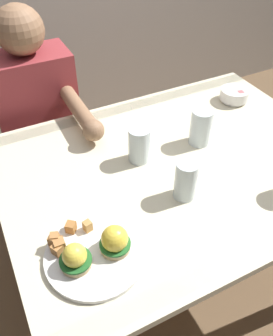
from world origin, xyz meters
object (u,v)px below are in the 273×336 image
at_px(water_glass_near, 139,146).
at_px(diner_person, 41,121).
at_px(fruit_bowl, 234,95).
at_px(water_glass_far, 201,129).
at_px(water_glass_extra, 185,182).
at_px(dining_table, 175,184).
at_px(eggs_benedict_plate, 94,251).

bearing_deg(water_glass_near, diner_person, 113.09).
bearing_deg(fruit_bowl, diner_person, 154.65).
distance_m(water_glass_near, water_glass_far, 0.24).
height_order(fruit_bowl, diner_person, diner_person).
height_order(fruit_bowl, water_glass_near, water_glass_near).
height_order(water_glass_extra, diner_person, diner_person).
xyz_separation_m(fruit_bowl, diner_person, (-0.76, 0.36, -0.12)).
bearing_deg(water_glass_far, dining_table, -154.40).
bearing_deg(water_glass_extra, water_glass_far, 46.34).
height_order(eggs_benedict_plate, water_glass_far, water_glass_far).
bearing_deg(water_glass_far, fruit_bowl, 30.40).
distance_m(eggs_benedict_plate, water_glass_near, 0.42).
distance_m(dining_table, eggs_benedict_plate, 0.47).
bearing_deg(fruit_bowl, eggs_benedict_plate, -150.69).
height_order(eggs_benedict_plate, water_glass_near, water_glass_near).
distance_m(water_glass_far, water_glass_extra, 0.28).
xyz_separation_m(fruit_bowl, water_glass_far, (-0.30, -0.17, 0.03)).
bearing_deg(diner_person, water_glass_far, -49.05).
bearing_deg(fruit_bowl, water_glass_far, -149.60).
bearing_deg(fruit_bowl, water_glass_extra, -142.41).
bearing_deg(eggs_benedict_plate, water_glass_near, 46.53).
relative_size(dining_table, diner_person, 1.05).
xyz_separation_m(dining_table, eggs_benedict_plate, (-0.40, -0.23, 0.13)).
bearing_deg(water_glass_extra, dining_table, 66.19).
bearing_deg(dining_table, water_glass_far, 25.60).
relative_size(fruit_bowl, water_glass_far, 0.88).
xyz_separation_m(fruit_bowl, water_glass_extra, (-0.49, -0.38, 0.03)).
xyz_separation_m(dining_table, fruit_bowl, (0.43, 0.24, 0.14)).
bearing_deg(fruit_bowl, water_glass_near, -163.35).
bearing_deg(water_glass_extra, water_glass_near, 102.04).
bearing_deg(dining_table, diner_person, 118.94).
relative_size(eggs_benedict_plate, water_glass_far, 1.98).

